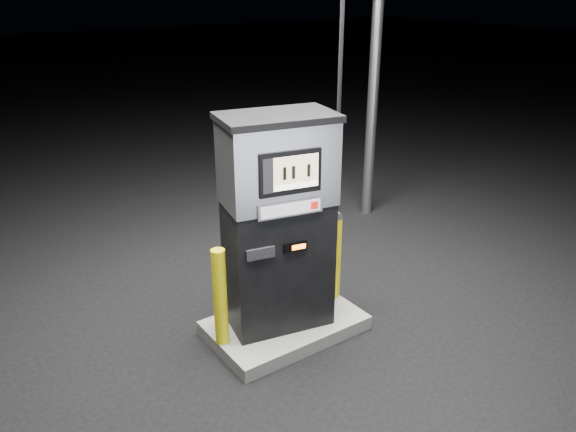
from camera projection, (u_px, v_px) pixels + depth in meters
ground at (285, 331)px, 6.06m from camera, size 80.00×80.00×0.00m
pump_island at (285, 325)px, 6.03m from camera, size 1.60×1.00×0.15m
fuel_dispenser at (278, 222)px, 5.55m from camera, size 1.28×0.87×4.60m
bollard_left at (220, 297)px, 5.44m from camera, size 0.18×0.18×1.02m
bollard_right at (335, 256)px, 6.26m from camera, size 0.17×0.17×1.00m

